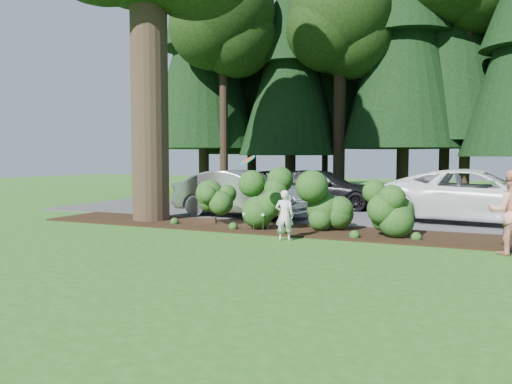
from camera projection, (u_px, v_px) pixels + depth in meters
ground at (224, 247)px, 12.16m from camera, size 80.00×80.00×0.00m
mulch_bed at (274, 228)px, 15.12m from camera, size 16.00×2.50×0.05m
driveway at (316, 214)px, 19.00m from camera, size 22.00×6.00×0.03m
shrub_row at (297, 204)px, 14.65m from camera, size 6.53×1.60×1.61m
lily_cluster at (254, 215)px, 14.44m from camera, size 0.69×0.09×0.57m
tree_wall at (371, 18)px, 26.33m from camera, size 25.66×12.15×17.09m
car_silver_wagon at (242, 194)px, 18.02m from camera, size 5.21×2.25×1.67m
car_white_suv at (477, 196)px, 16.33m from camera, size 6.62×3.60×1.76m
car_dark_suv at (321, 189)px, 21.22m from camera, size 5.49×2.26×1.59m
child at (285, 215)px, 13.05m from camera, size 0.54×0.41×1.33m
adult at (510, 212)px, 11.11m from camera, size 1.01×0.83×1.92m
frisbee at (248, 160)px, 13.16m from camera, size 0.50×0.44×0.37m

